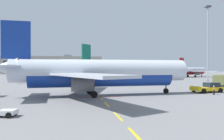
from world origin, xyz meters
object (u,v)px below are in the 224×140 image
Objects in this scene: catering_truck at (222,81)px; apron_light_mast_far at (208,35)px; airliner_far_right at (193,71)px; ground_crew_worker at (214,90)px; airliner_foreground at (100,73)px; airliner_far_center at (108,71)px; pushback_tug at (208,88)px.

catering_truck is 0.26× the size of apron_light_mast_far.
airliner_far_right is 82.34m from ground_crew_worker.
airliner_foreground is at bearing 172.83° from ground_crew_worker.
airliner_foreground is at bearing -165.25° from catering_truck.
catering_truck is 33.42m from apron_light_mast_far.
airliner_far_center is 43.37m from ground_crew_worker.
catering_truck is (29.35, 7.73, -2.30)m from airliner_foreground.
airliner_far_right is at bearing 62.43° from ground_crew_worker.
airliner_far_center is at bearing 124.80° from catering_truck.
pushback_tug is 10.29m from catering_truck.
apron_light_mast_far is (43.06, 34.31, 12.59)m from airliner_foreground.
airliner_foreground is 56.48m from apron_light_mast_far.
airliner_far_center is at bearing 106.65° from ground_crew_worker.
airliner_far_center is 59.51m from airliner_far_right.
pushback_tug is 78.38m from airliner_far_right.
airliner_far_right is (58.14, 70.44, -0.77)m from airliner_foreground.
apron_light_mast_far reaches higher than airliner_far_center.
pushback_tug is 4.00m from ground_crew_worker.
airliner_far_right reaches higher than ground_crew_worker.
airliner_far_center reaches higher than pushback_tug.
airliner_foreground is 39.69m from airliner_far_center.
catering_truck is at bearing 47.78° from ground_crew_worker.
ground_crew_worker is at bearing -132.22° from catering_truck.
apron_light_mast_far is at bearing -7.45° from airliner_far_center.
airliner_far_right is (36.76, 69.19, 2.27)m from pushback_tug.
airliner_far_center reaches higher than airliner_far_right.
airliner_far_center is at bearing 78.88° from airliner_foreground.
pushback_tug is at bearing 70.53° from ground_crew_worker.
airliner_far_right is 0.98× the size of apron_light_mast_far.
ground_crew_worker is (20.05, -2.52, -3.02)m from airliner_foreground.
airliner_far_right is at bearing 62.02° from pushback_tug.
apron_light_mast_far is (-15.08, -36.13, 13.37)m from airliner_far_right.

